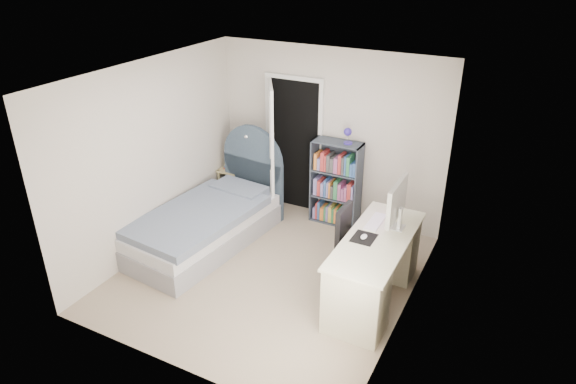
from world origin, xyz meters
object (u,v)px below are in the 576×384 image
at_px(bookcase, 336,186).
at_px(office_chair, 352,241).
at_px(nightstand, 235,175).
at_px(bed, 209,221).
at_px(desk, 375,266).
at_px(floor_lamp, 247,180).

distance_m(bookcase, office_chair, 1.43).
bearing_deg(nightstand, bed, -73.47).
bearing_deg(desk, office_chair, 146.46).
bearing_deg(office_chair, bookcase, 120.04).
xyz_separation_m(nightstand, office_chair, (2.41, -1.17, 0.11)).
xyz_separation_m(bed, bookcase, (1.32, 1.31, 0.27)).
height_order(bed, floor_lamp, bed).
distance_m(desk, office_chair, 0.47).
bearing_deg(bookcase, office_chair, -59.96).
relative_size(floor_lamp, office_chair, 1.29).
xyz_separation_m(bed, office_chair, (2.04, 0.07, 0.22)).
bearing_deg(office_chair, bed, -178.04).
xyz_separation_m(nightstand, desk, (2.79, -1.43, 0.02)).
bearing_deg(office_chair, desk, -33.54).
distance_m(nightstand, office_chair, 2.68).
relative_size(bed, floor_lamp, 1.89).
relative_size(nightstand, office_chair, 0.67).
height_order(bed, nightstand, bed).
bearing_deg(bed, nightstand, 106.53).
height_order(bed, desk, bed).
relative_size(bookcase, desk, 0.89).
bearing_deg(nightstand, desk, -27.10).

